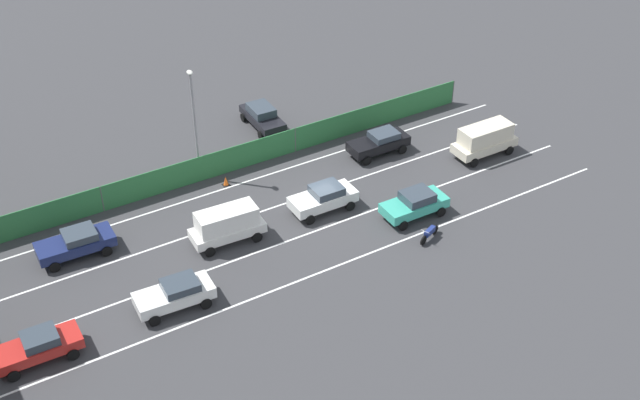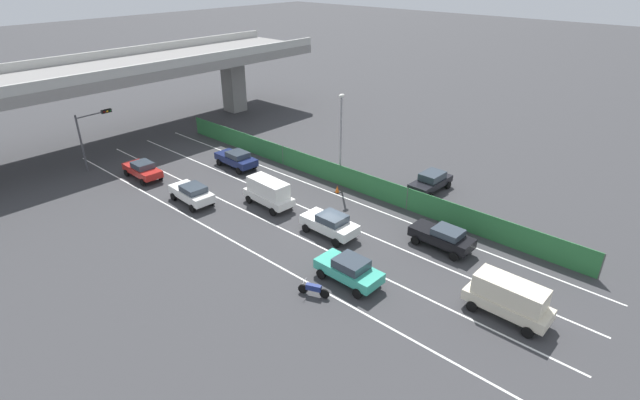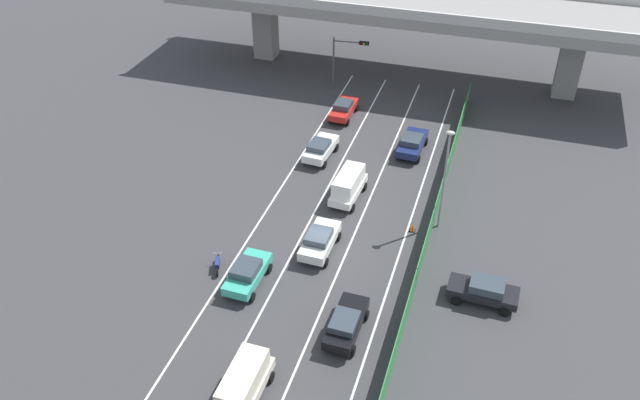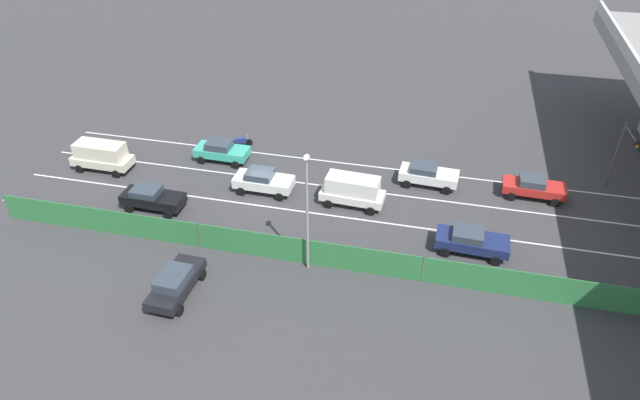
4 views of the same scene
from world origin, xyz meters
The scene contains 18 objects.
ground_plane centered at (0.00, 0.00, 0.00)m, with size 300.00×300.00×0.00m, color #38383A.
lane_line_left_edge centered at (-5.30, 4.99, 0.00)m, with size 0.14×45.98×0.01m, color silver.
lane_line_mid_left centered at (-1.77, 4.99, 0.00)m, with size 0.14×45.98×0.01m, color silver.
lane_line_mid_right centered at (1.77, 4.99, 0.00)m, with size 0.14×45.98×0.01m, color silver.
lane_line_right_edge centered at (5.30, 4.99, 0.00)m, with size 0.14×45.98×0.01m, color silver.
green_fence centered at (6.98, 4.99, 0.93)m, with size 0.10×42.08×1.87m.
car_van_cream centered at (-0.19, -13.10, 1.27)m, with size 2.05×4.63×2.26m.
car_van_white centered at (0.13, 6.56, 1.26)m, with size 2.17×4.55×2.24m.
car_hatchback_white centered at (-0.07, -0.08, 0.93)m, with size 2.09×4.31×1.69m.
car_sedan_white centered at (-3.68, 11.54, 0.91)m, with size 2.22×4.38×1.62m.
car_sedan_navy centered at (3.52, 14.75, 0.89)m, with size 2.18×4.57×1.60m.
car_taxi_teal centered at (-3.55, -4.64, 0.92)m, with size 2.10×4.25×1.68m.
car_sedan_black centered at (3.73, -6.93, 0.90)m, with size 1.99×4.39×1.61m.
car_sedan_red centered at (-3.78, 19.02, 0.87)m, with size 2.02×4.40×1.59m.
motorcycle centered at (-6.01, -3.95, 0.46)m, with size 0.90×1.85×0.93m.
parked_sedan_dark centered at (11.24, -1.64, 0.91)m, with size 4.43×2.11×1.64m.
street_lamp centered at (7.34, 5.17, 4.76)m, with size 0.60×0.36×7.95m.
traffic_cone centered at (5.64, 4.05, 0.31)m, with size 0.47×0.47×0.66m.
Camera 1 is at (-36.91, 22.37, 31.03)m, focal length 46.83 mm.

